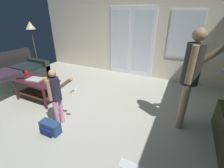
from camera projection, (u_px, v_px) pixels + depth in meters
ground_plane at (82, 109)px, 3.29m from camera, size 6.00×4.90×0.02m
wall_back_with_doors at (127, 31)px, 4.66m from camera, size 6.00×0.09×2.80m
leather_couch at (3, 79)px, 3.99m from camera, size 0.93×2.25×0.87m
coffee_table at (37, 86)px, 3.48m from camera, size 0.99×0.50×0.50m
person_adult at (192, 73)px, 2.40m from camera, size 0.61×0.45×1.68m
person_child at (56, 94)px, 2.56m from camera, size 0.44×0.28×1.05m
floor_lamp at (31, 30)px, 4.78m from camera, size 0.29×0.29×1.61m
backpack at (50, 128)px, 2.58m from camera, size 0.35×0.20×0.21m
laptop_closed at (35, 79)px, 3.43m from camera, size 0.37×0.30×0.03m
cup_near_edge at (45, 80)px, 3.25m from camera, size 0.07×0.07×0.12m
cup_by_laptop at (27, 74)px, 3.60m from camera, size 0.07×0.07×0.13m
tv_remote_black at (21, 78)px, 3.49m from camera, size 0.16×0.15×0.02m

